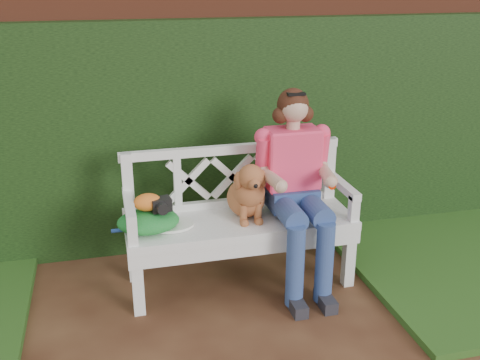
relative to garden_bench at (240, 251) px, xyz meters
name	(u,v)px	position (x,y,z in m)	size (l,w,h in m)	color
brick_wall	(176,99)	(-0.28, 0.91, 0.86)	(10.00, 0.30, 2.20)	brown
ivy_hedge	(181,139)	(-0.28, 0.69, 0.61)	(10.00, 0.18, 1.70)	#244517
garden_bench	(240,251)	(0.00, 0.00, 0.00)	(1.58, 0.60, 0.48)	white
seated_woman	(293,194)	(0.36, -0.02, 0.39)	(0.53, 0.71, 1.25)	#F55454
dog	(247,189)	(0.05, 0.01, 0.44)	(0.27, 0.37, 0.40)	brown
tennis_racket	(168,225)	(-0.48, -0.02, 0.25)	(0.55, 0.23, 0.03)	white
green_bag	(148,221)	(-0.60, -0.03, 0.31)	(0.39, 0.30, 0.13)	green
camera_item	(161,204)	(-0.52, -0.05, 0.41)	(0.12, 0.09, 0.08)	black
baseball_glove	(148,202)	(-0.60, -0.03, 0.43)	(0.17, 0.13, 0.11)	orange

